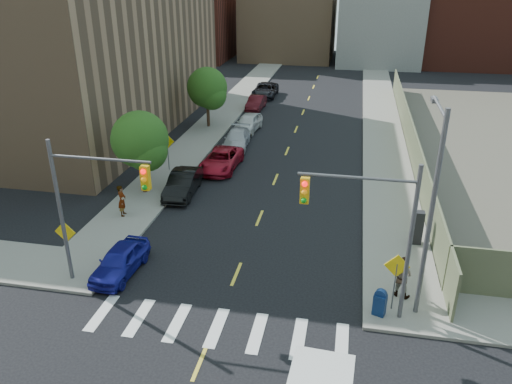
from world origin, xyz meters
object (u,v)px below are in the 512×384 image
at_px(parked_car_maroon, 256,103).
at_px(payphone, 417,228).
at_px(parked_car_blue, 120,261).
at_px(parked_car_white, 248,123).
at_px(pedestrian_west, 122,200).
at_px(parked_car_black, 183,183).
at_px(mailbox, 380,302).
at_px(pedestrian_east, 402,276).
at_px(parked_car_silver, 237,139).
at_px(parked_car_grey, 265,90).
at_px(parked_car_red, 221,160).

distance_m(parked_car_maroon, payphone, 29.12).
bearing_deg(parked_car_blue, parked_car_white, 89.54).
xyz_separation_m(parked_car_white, pedestrian_west, (-3.73, -18.06, 0.32)).
relative_size(parked_car_blue, parked_car_black, 0.87).
bearing_deg(mailbox, parked_car_black, 159.41).
bearing_deg(parked_car_maroon, pedestrian_east, -66.03).
xyz_separation_m(payphone, pedestrian_east, (-1.14, -4.92, 0.05)).
bearing_deg(parked_car_silver, parked_car_white, 85.35).
distance_m(parked_car_black, pedestrian_east, 15.79).
xyz_separation_m(parked_car_white, mailbox, (10.85, -24.63, -0.02)).
bearing_deg(parked_car_grey, parked_car_white, -87.47).
bearing_deg(parked_car_blue, parked_car_red, 87.45).
distance_m(parked_car_white, pedestrian_east, 25.90).
relative_size(parked_car_silver, mailbox, 3.82).
bearing_deg(mailbox, pedestrian_west, 175.67).
bearing_deg(payphone, parked_car_maroon, 118.71).
xyz_separation_m(parked_car_maroon, payphone, (13.68, -25.71, 0.38)).
distance_m(parked_car_grey, mailbox, 39.62).
height_order(mailbox, payphone, payphone).
distance_m(parked_car_white, payphone, 22.28).
distance_m(parked_car_blue, parked_car_silver, 19.15).
relative_size(parked_car_maroon, payphone, 2.27).
relative_size(parked_car_grey, pedestrian_east, 2.78).
distance_m(payphone, pedestrian_west, 16.66).
distance_m(mailbox, pedestrian_west, 15.99).
xyz_separation_m(parked_car_grey, payphone, (13.73, -31.38, 0.32)).
xyz_separation_m(parked_car_white, payphone, (12.93, -18.14, 0.30)).
relative_size(parked_car_white, pedestrian_west, 2.42).
bearing_deg(parked_car_grey, payphone, -67.29).
xyz_separation_m(parked_car_silver, pedestrian_west, (-3.72, -13.57, 0.40)).
relative_size(parked_car_black, payphone, 2.49).
relative_size(parked_car_black, parked_car_grey, 0.85).
relative_size(parked_car_black, parked_car_maroon, 1.10).
xyz_separation_m(parked_car_blue, mailbox, (12.15, -1.03, 0.06)).
bearing_deg(parked_car_silver, parked_car_red, -94.59).
relative_size(parked_car_silver, pedestrian_east, 2.43).
distance_m(parked_car_silver, mailbox, 22.88).
bearing_deg(parked_car_red, parked_car_white, 91.70).
bearing_deg(parked_car_silver, payphone, -51.15).
bearing_deg(parked_car_maroon, parked_car_grey, 92.24).
bearing_deg(parked_car_black, pedestrian_west, -125.50).
xyz_separation_m(parked_car_black, payphone, (14.23, -3.90, 0.32)).
relative_size(parked_car_black, parked_car_white, 1.01).
bearing_deg(pedestrian_west, payphone, -102.51).
distance_m(parked_car_red, pedestrian_west, 9.39).
height_order(parked_car_silver, parked_car_white, parked_car_white).
bearing_deg(parked_car_blue, parked_car_maroon, 91.68).
xyz_separation_m(parked_car_white, parked_car_grey, (-0.80, 13.24, -0.02)).
relative_size(parked_car_red, pedestrian_west, 2.71).
xyz_separation_m(parked_car_maroon, pedestrian_east, (12.54, -30.62, 0.43)).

